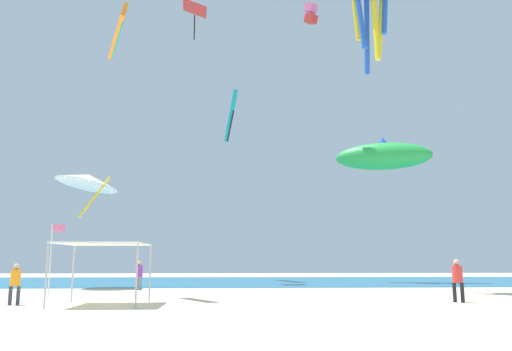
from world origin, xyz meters
The scene contains 13 objects.
ground centered at (0.00, 0.00, -0.05)m, with size 110.00×110.00×0.10m, color beige.
ocean_strip centered at (0.00, 25.59, 0.01)m, with size 110.00×22.29×0.03m, color #1E6B93.
canopy_tent centered at (-6.19, 1.71, 2.33)m, with size 3.36×3.33×2.44m.
person_near_tent centered at (-9.64, 1.88, 0.96)m, with size 0.43×0.39×1.63m.
person_leftmost centered at (8.58, 2.28, 1.06)m, with size 0.43×0.43×1.80m.
person_central centered at (-6.53, 12.26, 1.01)m, with size 0.41×0.41×1.73m.
banner_flag centered at (-9.27, 4.88, 2.08)m, with size 0.61×0.06×3.43m.
kite_delta_white centered at (-10.62, 14.93, 7.09)m, with size 5.70×5.68×3.46m.
kite_parafoil_orange centered at (-7.11, 6.40, 13.69)m, with size 1.53×3.34×2.11m.
kite_diamond_red centered at (-4.28, 22.12, 23.18)m, with size 2.18×2.26×3.21m.
kite_box_pink centered at (6.04, 23.21, 23.72)m, with size 1.32×1.34×2.01m.
kite_inflatable_green centered at (11.79, 22.16, 10.45)m, with size 8.43×4.97×3.21m.
kite_parafoil_teal centered at (-1.08, 27.14, 15.08)m, with size 1.26×6.18×3.76m.
Camera 1 is at (-1.14, -19.37, 1.72)m, focal length 35.88 mm.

